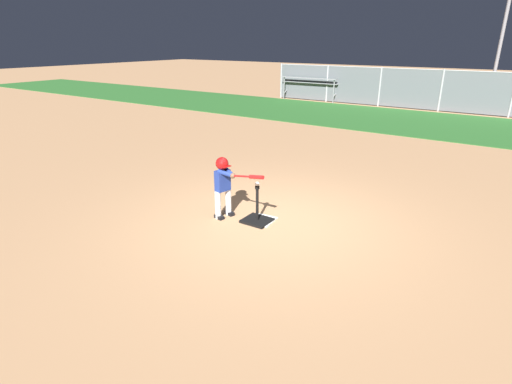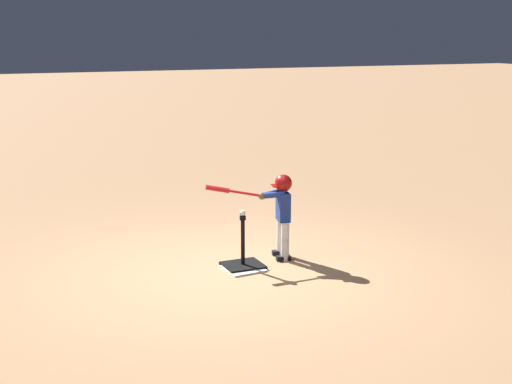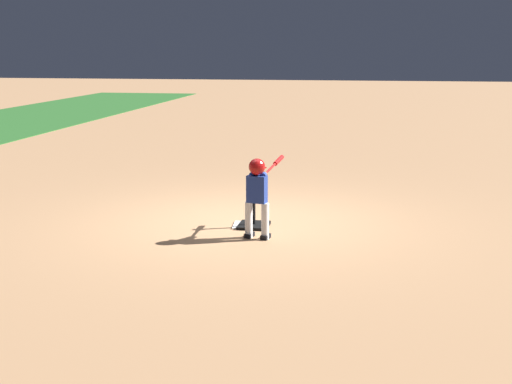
% 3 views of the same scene
% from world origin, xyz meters
% --- Properties ---
extents(ground_plane, '(90.00, 90.00, 0.00)m').
position_xyz_m(ground_plane, '(0.00, 0.00, 0.00)').
color(ground_plane, '#AD7F56').
extents(home_plate, '(0.48, 0.48, 0.02)m').
position_xyz_m(home_plate, '(-0.24, -0.07, 0.01)').
color(home_plate, white).
rests_on(home_plate, ground_plane).
extents(batting_tee, '(0.47, 0.42, 0.65)m').
position_xyz_m(batting_tee, '(-0.27, -0.15, 0.08)').
color(batting_tee, black).
rests_on(batting_tee, ground_plane).
extents(batter_child, '(1.08, 0.42, 1.08)m').
position_xyz_m(batter_child, '(-0.84, -0.30, 0.68)').
color(batter_child, silver).
rests_on(batter_child, ground_plane).
extents(baseball, '(0.07, 0.07, 0.07)m').
position_xyz_m(baseball, '(-0.27, -0.15, 0.69)').
color(baseball, white).
rests_on(baseball, batting_tee).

